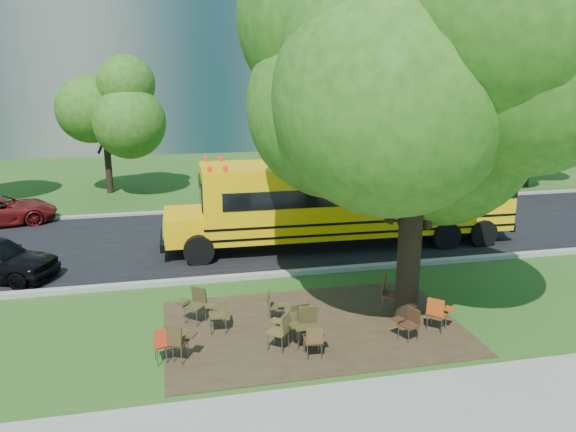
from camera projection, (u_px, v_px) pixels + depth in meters
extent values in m
plane|color=#235019|center=(269.00, 322.00, 13.69)|extent=(160.00, 160.00, 0.00)
cube|color=#382819|center=(313.00, 327.00, 13.42)|extent=(7.00, 4.50, 0.03)
cube|color=black|center=(233.00, 238.00, 20.29)|extent=(80.00, 8.00, 0.04)
cube|color=gray|center=(250.00, 276.00, 16.50)|extent=(80.00, 0.25, 0.14)
cube|color=gray|center=(222.00, 210.00, 24.14)|extent=(80.00, 0.25, 0.14)
cube|color=slate|center=(80.00, 0.00, 43.16)|extent=(38.00, 16.00, 22.00)
cylinder|color=black|center=(108.00, 157.00, 27.30)|extent=(0.32, 0.32, 3.50)
sphere|color=#245513|center=(103.00, 106.00, 26.66)|extent=(4.80, 4.80, 4.80)
cylinder|color=black|center=(375.00, 148.00, 28.01)|extent=(0.38, 0.38, 4.20)
sphere|color=#245513|center=(377.00, 88.00, 27.25)|extent=(5.60, 5.60, 5.60)
cylinder|color=black|center=(528.00, 152.00, 28.80)|extent=(0.34, 0.34, 3.60)
sphere|color=#245513|center=(534.00, 101.00, 28.14)|extent=(5.00, 5.00, 5.00)
cylinder|color=black|center=(410.00, 232.00, 13.19)|extent=(0.56, 0.56, 4.54)
sphere|color=#245513|center=(419.00, 86.00, 12.32)|extent=(7.20, 7.20, 7.20)
cube|color=#FABC07|center=(357.00, 196.00, 19.32)|extent=(10.69, 2.66, 2.37)
cube|color=black|center=(366.00, 188.00, 19.31)|extent=(10.11, 2.68, 0.58)
cube|color=#FABC07|center=(184.00, 226.00, 18.42)|extent=(1.31, 2.16, 0.92)
cube|color=black|center=(357.00, 213.00, 19.48)|extent=(10.71, 2.69, 0.08)
cube|color=black|center=(357.00, 223.00, 19.57)|extent=(10.71, 2.69, 0.08)
cylinder|color=black|center=(199.00, 251.00, 17.47)|extent=(0.97, 0.31, 0.97)
cylinder|color=black|center=(196.00, 229.00, 19.77)|extent=(0.97, 0.31, 0.97)
cylinder|color=black|center=(446.00, 236.00, 19.02)|extent=(0.97, 0.31, 0.97)
cylinder|color=black|center=(417.00, 218.00, 21.31)|extent=(0.97, 0.31, 0.97)
cylinder|color=black|center=(483.00, 234.00, 19.27)|extent=(0.97, 0.31, 0.97)
cylinder|color=black|center=(450.00, 216.00, 21.56)|extent=(0.97, 0.31, 0.97)
cube|color=#B73013|center=(163.00, 343.00, 11.75)|extent=(0.46, 0.44, 0.05)
cube|color=#B73013|center=(164.00, 338.00, 11.54)|extent=(0.39, 0.15, 0.38)
cube|color=#B73013|center=(173.00, 334.00, 11.92)|extent=(0.25, 0.30, 0.03)
cylinder|color=slate|center=(155.00, 351.00, 11.89)|extent=(0.02, 0.02, 0.43)
cylinder|color=slate|center=(173.00, 355.00, 11.72)|extent=(0.02, 0.02, 0.43)
cube|color=#402D17|center=(177.00, 342.00, 11.75)|extent=(0.56, 0.55, 0.05)
cube|color=#402D17|center=(173.00, 337.00, 11.52)|extent=(0.40, 0.26, 0.40)
cube|color=#402D17|center=(190.00, 335.00, 11.80)|extent=(0.32, 0.35, 0.03)
cylinder|color=slate|center=(173.00, 347.00, 12.01)|extent=(0.02, 0.02, 0.45)
cylinder|color=slate|center=(181.00, 357.00, 11.61)|extent=(0.02, 0.02, 0.45)
cube|color=brown|center=(278.00, 331.00, 12.22)|extent=(0.58, 0.58, 0.05)
cube|color=brown|center=(286.00, 324.00, 12.09)|extent=(0.32, 0.38, 0.40)
cube|color=brown|center=(277.00, 321.00, 12.46)|extent=(0.36, 0.35, 0.03)
cylinder|color=slate|center=(268.00, 343.00, 12.20)|extent=(0.02, 0.02, 0.45)
cylinder|color=slate|center=(289.00, 339.00, 12.36)|extent=(0.02, 0.02, 0.45)
cube|color=#433A1D|center=(310.00, 329.00, 12.28)|extent=(0.46, 0.44, 0.05)
cube|color=#433A1D|center=(308.00, 315.00, 12.40)|extent=(0.43, 0.11, 0.43)
cube|color=#433A1D|center=(300.00, 327.00, 12.04)|extent=(0.24, 0.30, 0.03)
cylinder|color=slate|center=(320.00, 342.00, 12.20)|extent=(0.03, 0.03, 0.49)
cylinder|color=slate|center=(300.00, 336.00, 12.47)|extent=(0.03, 0.03, 0.49)
cube|color=#50371C|center=(313.00, 341.00, 11.92)|extent=(0.39, 0.38, 0.04)
cube|color=#50371C|center=(315.00, 336.00, 11.72)|extent=(0.36, 0.11, 0.36)
cube|color=#50371C|center=(322.00, 333.00, 12.04)|extent=(0.21, 0.26, 0.03)
cylinder|color=slate|center=(305.00, 346.00, 12.09)|extent=(0.02, 0.02, 0.40)
cylinder|color=slate|center=(321.00, 352.00, 11.85)|extent=(0.02, 0.02, 0.40)
cube|color=#413C1C|center=(303.00, 326.00, 12.43)|extent=(0.51, 0.49, 0.05)
cube|color=#413C1C|center=(300.00, 312.00, 12.54)|extent=(0.44, 0.16, 0.43)
cube|color=#413C1C|center=(295.00, 325.00, 12.17)|extent=(0.28, 0.33, 0.03)
cylinder|color=slate|center=(314.00, 338.00, 12.39)|extent=(0.03, 0.03, 0.48)
cylinder|color=slate|center=(292.00, 333.00, 12.60)|extent=(0.03, 0.03, 0.48)
cube|color=#412817|center=(409.00, 325.00, 12.63)|extent=(0.48, 0.49, 0.04)
cube|color=#412817|center=(414.00, 315.00, 12.67)|extent=(0.22, 0.36, 0.36)
cube|color=#412817|center=(398.00, 319.00, 12.70)|extent=(0.31, 0.28, 0.03)
cylinder|color=slate|center=(409.00, 338.00, 12.48)|extent=(0.02, 0.02, 0.40)
cylinder|color=slate|center=(408.00, 329.00, 12.89)|extent=(0.02, 0.02, 0.40)
cube|color=#AC4012|center=(437.00, 313.00, 13.12)|extent=(0.58, 0.58, 0.05)
cube|color=#AC4012|center=(435.00, 307.00, 12.91)|extent=(0.35, 0.35, 0.40)
cube|color=#AC4012|center=(450.00, 309.00, 13.08)|extent=(0.35, 0.35, 0.03)
cylinder|color=slate|center=(432.00, 318.00, 13.40)|extent=(0.02, 0.02, 0.45)
cylinder|color=slate|center=(441.00, 327.00, 12.95)|extent=(0.02, 0.02, 0.45)
cube|color=#453D1E|center=(218.00, 314.00, 13.06)|extent=(0.42, 0.44, 0.05)
cube|color=#453D1E|center=(225.00, 305.00, 13.03)|extent=(0.11, 0.41, 0.40)
cube|color=#453D1E|center=(211.00, 306.00, 13.23)|extent=(0.29, 0.23, 0.03)
cylinder|color=slate|center=(211.00, 327.00, 12.93)|extent=(0.02, 0.02, 0.45)
cylinder|color=slate|center=(225.00, 320.00, 13.31)|extent=(0.02, 0.02, 0.45)
cube|color=#42391C|center=(195.00, 306.00, 13.49)|extent=(0.59, 0.59, 0.05)
cube|color=#42391C|center=(199.00, 295.00, 13.59)|extent=(0.38, 0.34, 0.41)
cube|color=#42391C|center=(183.00, 302.00, 13.45)|extent=(0.36, 0.37, 0.03)
cylinder|color=slate|center=(197.00, 319.00, 13.33)|extent=(0.02, 0.02, 0.46)
cylinder|color=slate|center=(194.00, 311.00, 13.78)|extent=(0.02, 0.02, 0.46)
cube|color=#48411F|center=(276.00, 306.00, 13.64)|extent=(0.39, 0.41, 0.05)
cube|color=#48411F|center=(269.00, 299.00, 13.57)|extent=(0.11, 0.37, 0.36)
cube|color=#48411F|center=(282.00, 305.00, 13.42)|extent=(0.27, 0.22, 0.03)
cylinder|color=slate|center=(281.00, 311.00, 13.86)|extent=(0.02, 0.02, 0.41)
cylinder|color=slate|center=(270.00, 317.00, 13.53)|extent=(0.02, 0.02, 0.41)
cube|color=#4A4520|center=(287.00, 326.00, 12.59)|extent=(0.46, 0.45, 0.04)
cube|color=#4A4520|center=(291.00, 321.00, 12.41)|extent=(0.37, 0.19, 0.36)
cube|color=#4A4520|center=(293.00, 317.00, 12.77)|extent=(0.26, 0.30, 0.03)
cylinder|color=slate|center=(278.00, 333.00, 12.70)|extent=(0.02, 0.02, 0.40)
cylinder|color=slate|center=(297.00, 335.00, 12.59)|extent=(0.02, 0.02, 0.40)
cube|color=#51321D|center=(391.00, 294.00, 14.16)|extent=(0.60, 0.60, 0.05)
cube|color=#51321D|center=(384.00, 284.00, 14.15)|extent=(0.30, 0.42, 0.43)
cube|color=#51321D|center=(396.00, 294.00, 13.84)|extent=(0.38, 0.35, 0.03)
cylinder|color=slate|center=(399.00, 301.00, 14.33)|extent=(0.03, 0.03, 0.48)
cylinder|color=slate|center=(382.00, 305.00, 14.10)|extent=(0.03, 0.03, 0.48)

